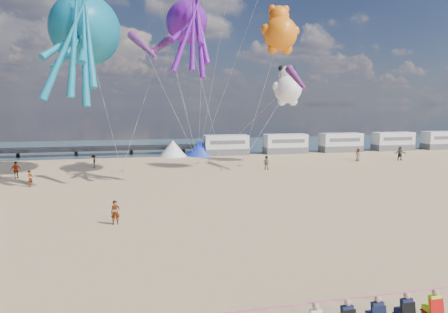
# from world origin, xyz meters

# --- Properties ---
(ground) EXTENTS (120.00, 120.00, 0.00)m
(ground) POSITION_xyz_m (0.00, 0.00, 0.00)
(ground) COLOR #D9B17D
(ground) RESTS_ON ground
(water) EXTENTS (120.00, 120.00, 0.00)m
(water) POSITION_xyz_m (0.00, 55.00, 0.02)
(water) COLOR #32525F
(water) RESTS_ON ground
(motorhome_0) EXTENTS (6.60, 2.50, 3.00)m
(motorhome_0) POSITION_xyz_m (6.00, 40.00, 1.50)
(motorhome_0) COLOR silver
(motorhome_0) RESTS_ON ground
(motorhome_1) EXTENTS (6.60, 2.50, 3.00)m
(motorhome_1) POSITION_xyz_m (15.50, 40.00, 1.50)
(motorhome_1) COLOR silver
(motorhome_1) RESTS_ON ground
(motorhome_2) EXTENTS (6.60, 2.50, 3.00)m
(motorhome_2) POSITION_xyz_m (25.00, 40.00, 1.50)
(motorhome_2) COLOR silver
(motorhome_2) RESTS_ON ground
(motorhome_3) EXTENTS (6.60, 2.50, 3.00)m
(motorhome_3) POSITION_xyz_m (34.50, 40.00, 1.50)
(motorhome_3) COLOR silver
(motorhome_3) RESTS_ON ground
(motorhome_4) EXTENTS (6.60, 2.50, 3.00)m
(motorhome_4) POSITION_xyz_m (44.00, 40.00, 1.50)
(motorhome_4) COLOR silver
(motorhome_4) RESTS_ON ground
(tent_white) EXTENTS (4.00, 4.00, 2.40)m
(tent_white) POSITION_xyz_m (-2.00, 40.00, 1.20)
(tent_white) COLOR white
(tent_white) RESTS_ON ground
(tent_blue) EXTENTS (4.00, 4.00, 2.40)m
(tent_blue) POSITION_xyz_m (2.00, 40.00, 1.20)
(tent_blue) COLOR #1933CC
(tent_blue) RESTS_ON ground
(spectator_row) EXTENTS (6.10, 0.90, 1.30)m
(spectator_row) POSITION_xyz_m (0.31, -7.19, 0.65)
(spectator_row) COLOR black
(spectator_row) RESTS_ON ground
(rope_line) EXTENTS (34.00, 0.03, 0.03)m
(rope_line) POSITION_xyz_m (0.00, -5.00, 0.02)
(rope_line) COLOR #F2338C
(rope_line) RESTS_ON ground
(standing_person) EXTENTS (0.61, 0.44, 1.55)m
(standing_person) POSITION_xyz_m (-8.70, 7.16, 0.77)
(standing_person) COLOR tan
(standing_person) RESTS_ON ground
(beachgoer_0) EXTENTS (0.46, 0.64, 1.66)m
(beachgoer_0) POSITION_xyz_m (22.04, 29.95, 0.83)
(beachgoer_0) COLOR #7F6659
(beachgoer_0) RESTS_ON ground
(beachgoer_1) EXTENTS (0.93, 0.89, 1.61)m
(beachgoer_1) POSITION_xyz_m (7.55, 25.65, 0.80)
(beachgoer_1) COLOR #7F6659
(beachgoer_1) RESTS_ON ground
(beachgoer_2) EXTENTS (0.61, 0.76, 1.51)m
(beachgoer_2) POSITION_xyz_m (-12.33, 31.64, 0.76)
(beachgoer_2) COLOR #7F6659
(beachgoer_2) RESTS_ON ground
(beachgoer_3) EXTENTS (1.29, 1.16, 1.74)m
(beachgoer_3) POSITION_xyz_m (-19.46, 25.93, 0.87)
(beachgoer_3) COLOR #7F6659
(beachgoer_3) RESTS_ON ground
(beachgoer_4) EXTENTS (1.15, 0.61, 1.86)m
(beachgoer_4) POSITION_xyz_m (27.90, 29.14, 0.93)
(beachgoer_4) COLOR #7F6659
(beachgoer_4) RESTS_ON ground
(beachgoer_5) EXTENTS (0.98, 1.49, 1.53)m
(beachgoer_5) POSITION_xyz_m (-16.94, 21.01, 0.77)
(beachgoer_5) COLOR #7F6659
(beachgoer_5) RESTS_ON ground
(sandbag_a) EXTENTS (0.50, 0.35, 0.22)m
(sandbag_a) POSITION_xyz_m (-8.95, 27.64, 0.11)
(sandbag_a) COLOR gray
(sandbag_a) RESTS_ON ground
(sandbag_b) EXTENTS (0.50, 0.35, 0.22)m
(sandbag_b) POSITION_xyz_m (2.53, 26.37, 0.11)
(sandbag_b) COLOR gray
(sandbag_b) RESTS_ON ground
(sandbag_c) EXTENTS (0.50, 0.35, 0.22)m
(sandbag_c) POSITION_xyz_m (5.21, 28.56, 0.11)
(sandbag_c) COLOR gray
(sandbag_c) RESTS_ON ground
(sandbag_d) EXTENTS (0.50, 0.35, 0.22)m
(sandbag_d) POSITION_xyz_m (2.03, 31.97, 0.11)
(sandbag_d) COLOR gray
(sandbag_d) RESTS_ON ground
(sandbag_e) EXTENTS (0.50, 0.35, 0.22)m
(sandbag_e) POSITION_xyz_m (0.46, 31.73, 0.11)
(sandbag_e) COLOR gray
(sandbag_e) RESTS_ON ground
(kite_octopus_teal) EXTENTS (9.27, 13.06, 13.73)m
(kite_octopus_teal) POSITION_xyz_m (-12.05, 26.22, 15.16)
(kite_octopus_teal) COLOR #117495
(kite_octopus_purple) EXTENTS (6.55, 10.01, 10.57)m
(kite_octopus_purple) POSITION_xyz_m (-1.86, 23.90, 15.98)
(kite_octopus_purple) COLOR #651299
(kite_panda) EXTENTS (5.50, 5.36, 6.07)m
(kite_panda) POSITION_xyz_m (11.96, 30.47, 9.50)
(kite_panda) COLOR white
(kite_teddy_orange) EXTENTS (5.44, 5.26, 6.27)m
(kite_teddy_orange) POSITION_xyz_m (8.21, 23.54, 15.10)
(kite_teddy_orange) COLOR orange
(windsock_left) EXTENTS (3.87, 7.54, 7.68)m
(windsock_left) POSITION_xyz_m (-4.30, 25.74, 13.86)
(windsock_left) COLOR red
(windsock_mid) EXTENTS (1.42, 5.91, 5.85)m
(windsock_mid) POSITION_xyz_m (10.51, 24.35, 10.50)
(windsock_mid) COLOR red
(windsock_right) EXTENTS (2.96, 5.19, 5.28)m
(windsock_right) POSITION_xyz_m (-6.42, 18.25, 12.67)
(windsock_right) COLOR red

